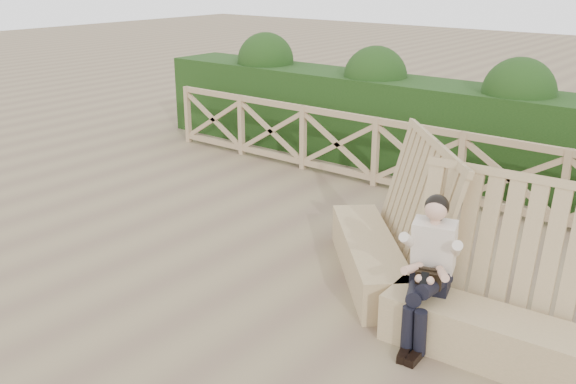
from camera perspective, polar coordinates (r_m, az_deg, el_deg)
The scene contains 5 objects.
ground at distance 7.30m, azimuth -2.18°, elevation -7.45°, with size 60.00×60.00×0.00m, color brown.
bench at distance 6.55m, azimuth 12.95°, elevation -7.37°, with size 3.78×2.15×1.59m.
woman at distance 5.98m, azimuth 12.46°, elevation -6.33°, with size 0.48×0.86×1.38m.
guardrail at distance 9.82m, azimuth 11.30°, elevation 2.82°, with size 10.10×0.09×1.10m.
hedge at distance 10.81m, azimuth 14.39°, elevation 5.20°, with size 12.00×1.20×1.50m, color black.
Camera 1 is at (4.30, -4.89, 3.30)m, focal length 40.00 mm.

